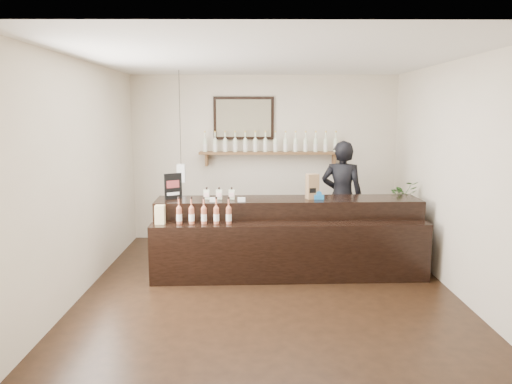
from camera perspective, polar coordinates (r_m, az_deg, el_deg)
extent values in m
plane|color=black|center=(6.42, 1.41, -10.73)|extent=(5.00, 5.00, 0.00)
plane|color=beige|center=(8.57, 0.95, 3.89)|extent=(4.50, 0.00, 4.50)
plane|color=beige|center=(3.62, 2.68, -3.27)|extent=(4.50, 0.00, 4.50)
plane|color=beige|center=(6.42, -19.04, 1.66)|extent=(0.00, 5.00, 5.00)
plane|color=beige|center=(6.56, 21.53, 1.66)|extent=(0.00, 5.00, 5.00)
plane|color=white|center=(6.07, 1.52, 14.99)|extent=(5.00, 5.00, 0.00)
cube|color=brown|center=(8.44, 1.65, 4.49)|extent=(2.40, 0.25, 0.04)
cube|color=brown|center=(8.51, -5.66, 3.67)|extent=(0.04, 0.20, 0.20)
cube|color=brown|center=(8.58, 8.88, 3.66)|extent=(0.04, 0.20, 0.20)
cube|color=black|center=(8.51, -1.42, 8.44)|extent=(1.02, 0.04, 0.72)
cube|color=#4A412F|center=(8.48, -1.42, 8.43)|extent=(0.92, 0.01, 0.62)
cube|color=white|center=(7.77, -8.54, 2.14)|extent=(0.12, 0.12, 0.28)
cylinder|color=black|center=(7.72, -8.69, 8.38)|extent=(0.01, 0.01, 1.41)
cylinder|color=#E3F1CA|center=(8.46, -5.84, 5.29)|extent=(0.07, 0.07, 0.20)
cone|color=#E3F1CA|center=(8.46, -5.86, 6.14)|extent=(0.07, 0.07, 0.05)
cylinder|color=#E3F1CA|center=(8.45, -5.86, 6.55)|extent=(0.02, 0.02, 0.07)
cylinder|color=gold|center=(8.45, -5.87, 6.87)|extent=(0.03, 0.03, 0.02)
cylinder|color=white|center=(8.46, -5.84, 5.15)|extent=(0.07, 0.07, 0.09)
cylinder|color=#E3F1CA|center=(8.45, -4.70, 5.30)|extent=(0.07, 0.07, 0.20)
cone|color=#E3F1CA|center=(8.44, -4.71, 6.16)|extent=(0.07, 0.07, 0.05)
cylinder|color=#E3F1CA|center=(8.44, -4.71, 6.56)|extent=(0.02, 0.02, 0.07)
cylinder|color=gold|center=(8.44, -4.72, 6.88)|extent=(0.03, 0.03, 0.02)
cylinder|color=white|center=(8.45, -4.69, 5.16)|extent=(0.07, 0.07, 0.09)
cylinder|color=#E3F1CA|center=(8.44, -3.54, 5.30)|extent=(0.07, 0.07, 0.20)
cone|color=#E3F1CA|center=(8.43, -3.55, 6.16)|extent=(0.07, 0.07, 0.05)
cylinder|color=#E3F1CA|center=(8.43, -3.56, 6.57)|extent=(0.02, 0.02, 0.07)
cylinder|color=gold|center=(8.43, -3.56, 6.89)|extent=(0.03, 0.03, 0.02)
cylinder|color=white|center=(8.44, -3.54, 5.17)|extent=(0.07, 0.07, 0.09)
cylinder|color=#E3F1CA|center=(8.43, -2.39, 5.31)|extent=(0.07, 0.07, 0.20)
cone|color=#E3F1CA|center=(8.42, -2.40, 6.17)|extent=(0.07, 0.07, 0.05)
cylinder|color=#E3F1CA|center=(8.42, -2.40, 6.58)|extent=(0.02, 0.02, 0.07)
cylinder|color=gold|center=(8.42, -2.40, 6.90)|extent=(0.03, 0.03, 0.02)
cylinder|color=white|center=(8.43, -2.39, 5.17)|extent=(0.07, 0.07, 0.09)
cylinder|color=#E3F1CA|center=(8.43, -1.24, 5.31)|extent=(0.07, 0.07, 0.20)
cone|color=#E3F1CA|center=(8.42, -1.24, 6.18)|extent=(0.07, 0.07, 0.05)
cylinder|color=#E3F1CA|center=(8.41, -1.24, 6.58)|extent=(0.02, 0.02, 0.07)
cylinder|color=gold|center=(8.41, -1.24, 6.90)|extent=(0.03, 0.03, 0.02)
cylinder|color=white|center=(8.43, -1.24, 5.17)|extent=(0.07, 0.07, 0.09)
cylinder|color=#E3F1CA|center=(8.42, -0.08, 5.31)|extent=(0.07, 0.07, 0.20)
cone|color=#E3F1CA|center=(8.42, -0.08, 6.18)|extent=(0.07, 0.07, 0.05)
cylinder|color=#E3F1CA|center=(8.41, -0.08, 6.59)|extent=(0.02, 0.02, 0.07)
cylinder|color=gold|center=(8.41, -0.08, 6.91)|extent=(0.03, 0.03, 0.02)
cylinder|color=white|center=(8.43, -0.08, 5.18)|extent=(0.07, 0.07, 0.09)
cylinder|color=#E3F1CA|center=(8.43, 1.08, 5.31)|extent=(0.07, 0.07, 0.20)
cone|color=#E3F1CA|center=(8.42, 1.08, 6.18)|extent=(0.07, 0.07, 0.05)
cylinder|color=#E3F1CA|center=(8.42, 1.08, 6.58)|extent=(0.02, 0.02, 0.07)
cylinder|color=gold|center=(8.41, 1.08, 6.90)|extent=(0.03, 0.03, 0.02)
cylinder|color=white|center=(8.43, 1.08, 5.18)|extent=(0.07, 0.07, 0.09)
cylinder|color=#E3F1CA|center=(8.43, 2.23, 5.31)|extent=(0.07, 0.07, 0.20)
cone|color=#E3F1CA|center=(8.42, 2.24, 6.17)|extent=(0.07, 0.07, 0.05)
cylinder|color=#E3F1CA|center=(8.42, 2.24, 6.58)|extent=(0.02, 0.02, 0.07)
cylinder|color=gold|center=(8.42, 2.24, 6.90)|extent=(0.03, 0.03, 0.02)
cylinder|color=white|center=(8.43, 2.23, 5.17)|extent=(0.07, 0.07, 0.09)
cylinder|color=#E3F1CA|center=(8.44, 3.38, 5.31)|extent=(0.07, 0.07, 0.20)
cone|color=#E3F1CA|center=(8.43, 3.39, 6.17)|extent=(0.07, 0.07, 0.05)
cylinder|color=#E3F1CA|center=(8.43, 3.39, 6.58)|extent=(0.02, 0.02, 0.07)
cylinder|color=gold|center=(8.43, 3.40, 6.89)|extent=(0.03, 0.03, 0.02)
cylinder|color=white|center=(8.44, 3.38, 5.17)|extent=(0.07, 0.07, 0.09)
cylinder|color=#E3F1CA|center=(8.45, 4.53, 5.30)|extent=(0.07, 0.07, 0.20)
cone|color=#E3F1CA|center=(8.45, 4.54, 6.16)|extent=(0.07, 0.07, 0.05)
cylinder|color=#E3F1CA|center=(8.44, 4.55, 6.57)|extent=(0.02, 0.02, 0.07)
cylinder|color=gold|center=(8.44, 4.55, 6.89)|extent=(0.03, 0.03, 0.02)
cylinder|color=white|center=(8.46, 4.53, 5.16)|extent=(0.07, 0.07, 0.09)
cylinder|color=#E3F1CA|center=(8.47, 5.68, 5.29)|extent=(0.07, 0.07, 0.20)
cone|color=#E3F1CA|center=(8.46, 5.69, 6.15)|extent=(0.07, 0.07, 0.05)
cylinder|color=#E3F1CA|center=(8.46, 5.70, 6.55)|extent=(0.02, 0.02, 0.07)
cylinder|color=gold|center=(8.46, 5.70, 6.87)|extent=(0.03, 0.03, 0.02)
cylinder|color=white|center=(8.47, 5.68, 5.15)|extent=(0.07, 0.07, 0.09)
cylinder|color=#E3F1CA|center=(8.49, 6.82, 5.28)|extent=(0.07, 0.07, 0.20)
cone|color=#E3F1CA|center=(8.48, 6.83, 6.14)|extent=(0.07, 0.07, 0.05)
cylinder|color=#E3F1CA|center=(8.48, 6.84, 6.54)|extent=(0.02, 0.02, 0.07)
cylinder|color=gold|center=(8.48, 6.85, 6.86)|extent=(0.03, 0.03, 0.02)
cylinder|color=white|center=(8.49, 6.82, 5.14)|extent=(0.07, 0.07, 0.09)
cylinder|color=#E3F1CA|center=(8.51, 7.95, 5.27)|extent=(0.07, 0.07, 0.20)
cone|color=#E3F1CA|center=(8.50, 7.97, 6.12)|extent=(0.07, 0.07, 0.05)
cylinder|color=#E3F1CA|center=(8.50, 7.98, 6.52)|extent=(0.02, 0.02, 0.07)
cylinder|color=gold|center=(8.50, 7.99, 6.84)|extent=(0.03, 0.03, 0.02)
cylinder|color=white|center=(8.51, 7.95, 5.13)|extent=(0.07, 0.07, 0.09)
cylinder|color=#E3F1CA|center=(8.54, 9.08, 5.25)|extent=(0.07, 0.07, 0.20)
cone|color=#E3F1CA|center=(8.53, 9.10, 6.10)|extent=(0.07, 0.07, 0.05)
cylinder|color=#E3F1CA|center=(8.53, 9.11, 6.51)|extent=(0.02, 0.02, 0.07)
cylinder|color=gold|center=(8.53, 9.12, 6.82)|extent=(0.03, 0.03, 0.02)
cylinder|color=white|center=(8.54, 9.08, 5.12)|extent=(0.07, 0.07, 0.09)
cube|color=black|center=(6.96, 3.66, -4.84)|extent=(3.62, 0.76, 1.01)
cube|color=black|center=(6.53, 3.94, -6.89)|extent=(3.61, 0.45, 0.76)
cube|color=white|center=(6.62, -4.88, -0.88)|extent=(0.10, 0.04, 0.05)
cube|color=white|center=(6.60, -1.67, -0.87)|extent=(0.10, 0.04, 0.05)
cube|color=#D2BB80|center=(6.51, -10.89, -3.06)|extent=(0.12, 0.12, 0.12)
cube|color=#D2BB80|center=(6.49, -10.93, -2.03)|extent=(0.12, 0.12, 0.12)
cube|color=#E3F1CA|center=(6.80, -5.65, -0.27)|extent=(0.08, 0.08, 0.13)
cube|color=#FAC6C2|center=(6.76, -5.69, -0.33)|extent=(0.07, 0.00, 0.06)
cylinder|color=black|center=(6.79, -5.66, 0.43)|extent=(0.02, 0.02, 0.03)
cube|color=#E3F1CA|center=(6.79, -4.23, -0.26)|extent=(0.08, 0.08, 0.13)
cube|color=#FAC6C2|center=(6.74, -4.26, -0.33)|extent=(0.07, 0.00, 0.06)
cylinder|color=black|center=(6.78, -4.24, 0.44)|extent=(0.02, 0.02, 0.03)
cube|color=#E3F1CA|center=(6.78, -2.80, -0.26)|extent=(0.08, 0.08, 0.13)
cube|color=#FAC6C2|center=(6.73, -2.82, -0.33)|extent=(0.07, 0.00, 0.06)
cylinder|color=black|center=(6.77, -2.80, 0.44)|extent=(0.02, 0.02, 0.03)
cylinder|color=#AF593B|center=(6.46, -8.78, -2.72)|extent=(0.07, 0.07, 0.20)
cone|color=#AF593B|center=(6.44, -8.81, -1.61)|extent=(0.07, 0.07, 0.05)
cylinder|color=#AF593B|center=(6.43, -8.82, -1.09)|extent=(0.02, 0.02, 0.07)
cylinder|color=black|center=(6.42, -8.83, -0.67)|extent=(0.03, 0.03, 0.02)
cylinder|color=white|center=(6.47, -8.77, -2.89)|extent=(0.07, 0.07, 0.09)
cylinder|color=#AF593B|center=(6.44, -7.38, -2.73)|extent=(0.07, 0.07, 0.20)
cone|color=#AF593B|center=(6.42, -7.40, -1.62)|extent=(0.07, 0.07, 0.05)
cylinder|color=#AF593B|center=(6.41, -7.41, -1.09)|extent=(0.02, 0.02, 0.07)
cylinder|color=black|center=(6.40, -7.42, -0.67)|extent=(0.03, 0.03, 0.02)
cylinder|color=white|center=(6.45, -7.38, -2.90)|extent=(0.07, 0.07, 0.09)
cylinder|color=#AF593B|center=(6.43, -5.97, -2.73)|extent=(0.07, 0.07, 0.20)
cone|color=#AF593B|center=(6.40, -5.99, -1.62)|extent=(0.07, 0.07, 0.05)
cylinder|color=#AF593B|center=(6.39, -6.00, -1.09)|extent=(0.02, 0.02, 0.07)
cylinder|color=black|center=(6.38, -6.01, -0.68)|extent=(0.03, 0.03, 0.02)
cylinder|color=white|center=(6.43, -5.97, -2.91)|extent=(0.07, 0.07, 0.09)
cylinder|color=#AF593B|center=(6.41, -4.56, -2.74)|extent=(0.07, 0.07, 0.20)
cone|color=#AF593B|center=(6.39, -4.57, -1.62)|extent=(0.07, 0.07, 0.05)
cylinder|color=#AF593B|center=(6.38, -4.58, -1.09)|extent=(0.02, 0.02, 0.07)
cylinder|color=black|center=(6.37, -4.58, -0.68)|extent=(0.03, 0.03, 0.02)
cylinder|color=white|center=(6.42, -4.55, -2.91)|extent=(0.07, 0.07, 0.09)
cylinder|color=#AF593B|center=(6.40, -3.14, -2.74)|extent=(0.07, 0.07, 0.20)
cone|color=#AF593B|center=(6.38, -3.15, -1.62)|extent=(0.07, 0.07, 0.05)
cylinder|color=#AF593B|center=(6.37, -3.15, -1.09)|extent=(0.02, 0.02, 0.07)
cylinder|color=black|center=(6.36, -3.15, -0.68)|extent=(0.03, 0.03, 0.02)
cylinder|color=white|center=(6.41, -3.13, -2.92)|extent=(0.07, 0.07, 0.09)
cube|color=black|center=(6.86, -9.45, 0.65)|extent=(0.22, 0.16, 0.35)
cube|color=maroon|center=(6.85, -9.48, 0.89)|extent=(0.15, 0.10, 0.10)
cube|color=white|center=(6.87, -9.45, -0.20)|extent=(0.15, 0.10, 0.04)
cube|color=olive|center=(6.85, 6.45, 0.64)|extent=(0.18, 0.16, 0.34)
cube|color=black|center=(6.79, 6.50, 0.16)|extent=(0.09, 0.03, 0.07)
cube|color=#1867AB|center=(6.83, 7.21, -0.58)|extent=(0.13, 0.05, 0.06)
cylinder|color=#1867AB|center=(6.83, 7.22, -0.20)|extent=(0.07, 0.03, 0.07)
cube|color=brown|center=(7.71, 16.23, -4.80)|extent=(0.46, 0.57, 0.75)
imported|color=#335C25|center=(7.60, 16.43, -0.43)|extent=(0.48, 0.45, 0.45)
imported|color=black|center=(7.80, 9.81, 0.22)|extent=(0.83, 0.68, 1.98)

